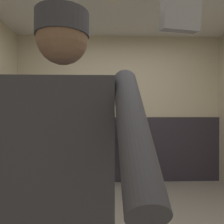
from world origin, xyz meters
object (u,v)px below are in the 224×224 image
Objects in this scene: urinal_middle at (132,139)px; person at (62,190)px; soap_dispenser at (69,107)px; urinal_left at (88,139)px.

person reaches higher than urinal_middle.
urinal_middle is 6.89× the size of soap_dispenser.
urinal_left and urinal_middle have the same top height.
person is 9.13× the size of soap_dispenser.
urinal_left is 6.89× the size of soap_dispenser.
urinal_middle is 1.21m from soap_dispenser.
soap_dispenser is (-0.45, 2.78, 0.36)m from person.
soap_dispenser is (-0.33, 0.12, 0.54)m from urinal_left.
urinal_middle is (0.75, 0.00, 0.00)m from urinal_left.
person reaches higher than urinal_left.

